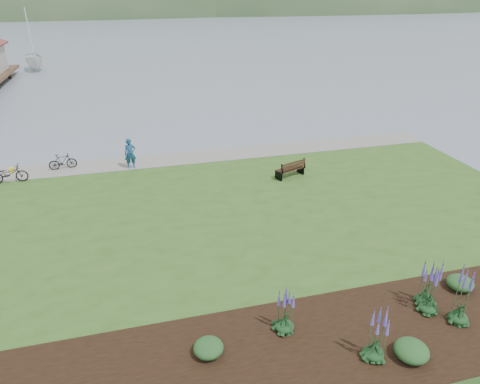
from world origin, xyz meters
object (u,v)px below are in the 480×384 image
object	(u,v)px
park_bench	(291,169)
sailboat	(37,70)
bicycle_a	(9,174)
person	(130,151)

from	to	relation	value
park_bench	sailboat	bearing A→B (deg)	95.72
park_bench	bicycle_a	size ratio (longest dim) A/B	0.93
person	sailboat	xyz separation A→B (m)	(-11.26, 39.06, -1.48)
bicycle_a	sailboat	world-z (taller)	sailboat
sailboat	person	bearing A→B (deg)	-87.48
bicycle_a	sailboat	distance (m)	39.73
person	sailboat	distance (m)	40.68
sailboat	park_bench	bearing A→B (deg)	-78.40
park_bench	bicycle_a	distance (m)	15.77
person	bicycle_a	bearing A→B (deg)	178.60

